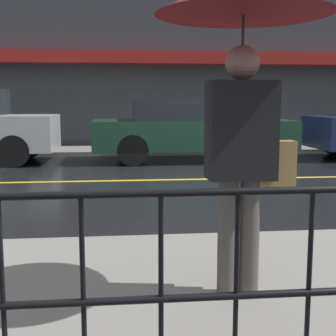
# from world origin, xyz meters

# --- Properties ---
(ground_plane) EXTENTS (80.00, 80.00, 0.00)m
(ground_plane) POSITION_xyz_m (0.00, 0.00, 0.00)
(ground_plane) COLOR black
(sidewalk_far) EXTENTS (28.00, 1.88, 0.11)m
(sidewalk_far) POSITION_xyz_m (0.00, 4.70, 0.05)
(sidewalk_far) COLOR gray
(sidewalk_far) RESTS_ON ground_plane
(lane_marking) EXTENTS (25.20, 0.12, 0.01)m
(lane_marking) POSITION_xyz_m (0.00, 0.00, 0.00)
(lane_marking) COLOR gold
(lane_marking) RESTS_ON ground_plane
(building_storefront) EXTENTS (28.00, 0.85, 5.96)m
(building_storefront) POSITION_xyz_m (0.00, 5.76, 2.96)
(building_storefront) COLOR #383D42
(building_storefront) RESTS_ON ground_plane
(pedestrian) EXTENTS (1.09, 1.09, 2.04)m
(pedestrian) POSITION_xyz_m (-0.78, -5.22, 1.76)
(pedestrian) COLOR #4C4742
(pedestrian) RESTS_ON sidewalk_near
(car_dark_green) EXTENTS (4.58, 1.85, 1.41)m
(car_dark_green) POSITION_xyz_m (0.12, 2.70, 0.74)
(car_dark_green) COLOR #193828
(car_dark_green) RESTS_ON ground_plane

